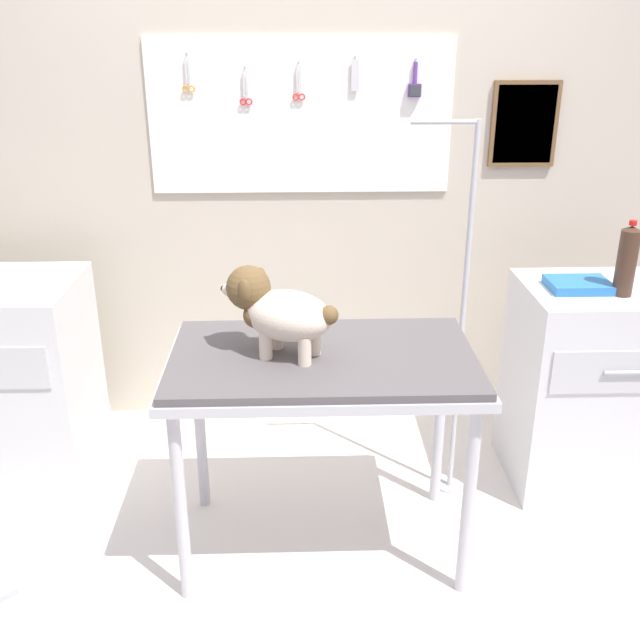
{
  "coord_description": "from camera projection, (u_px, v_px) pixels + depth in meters",
  "views": [
    {
      "loc": [
        -0.05,
        -2.07,
        1.86
      ],
      "look_at": [
        0.03,
        0.21,
        0.92
      ],
      "focal_mm": 40.69,
      "sensor_mm": 36.0,
      "label": 1
    }
  ],
  "objects": [
    {
      "name": "cabinet_right",
      "position": [
        595.0,
        385.0,
        3.07
      ],
      "size": [
        0.68,
        0.54,
        0.88
      ],
      "color": "silver",
      "rests_on": "ground"
    },
    {
      "name": "grooming_arm",
      "position": [
        459.0,
        334.0,
        2.86
      ],
      "size": [
        0.3,
        0.11,
        1.55
      ],
      "color": "#B7B7BC",
      "rests_on": "ground"
    },
    {
      "name": "grooming_table",
      "position": [
        323.0,
        374.0,
        2.53
      ],
      "size": [
        1.08,
        0.65,
        0.8
      ],
      "color": "#B7B7BC",
      "rests_on": "ground"
    },
    {
      "name": "soda_bottle",
      "position": [
        627.0,
        261.0,
        2.77
      ],
      "size": [
        0.07,
        0.07,
        0.3
      ],
      "color": "#422C1F",
      "rests_on": "cabinet_right"
    },
    {
      "name": "ground",
      "position": [
        315.0,
        582.0,
        2.63
      ],
      "size": [
        4.4,
        4.0,
        0.04
      ],
      "primitive_type": "cube",
      "color": "silver"
    },
    {
      "name": "supply_tray",
      "position": [
        579.0,
        285.0,
        2.87
      ],
      "size": [
        0.24,
        0.18,
        0.04
      ],
      "color": "#296FB8",
      "rests_on": "cabinet_right"
    },
    {
      "name": "dog",
      "position": [
        277.0,
        310.0,
        2.44
      ],
      "size": [
        0.41,
        0.29,
        0.31
      ],
      "color": "beige",
      "rests_on": "grooming_table"
    },
    {
      "name": "rear_wall_panel",
      "position": [
        308.0,
        186.0,
        3.37
      ],
      "size": [
        4.0,
        0.11,
        2.3
      ],
      "color": "#BFB3A0",
      "rests_on": "ground"
    }
  ]
}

